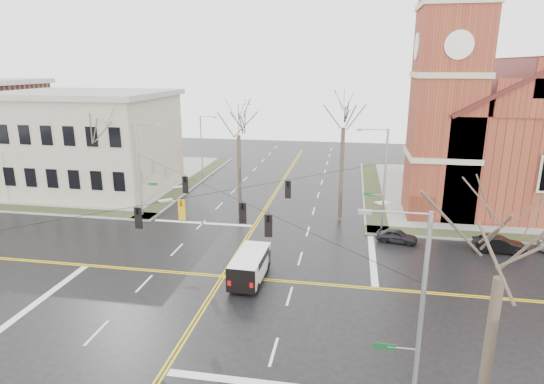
% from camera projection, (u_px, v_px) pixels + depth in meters
% --- Properties ---
extents(ground, '(120.00, 120.00, 0.00)m').
position_uv_depth(ground, '(223.00, 276.00, 31.99)').
color(ground, black).
rests_on(ground, ground).
extents(sidewalks, '(80.00, 80.00, 0.17)m').
position_uv_depth(sidewalks, '(223.00, 275.00, 31.97)').
color(sidewalks, gray).
rests_on(sidewalks, ground).
extents(road_markings, '(100.00, 100.00, 0.01)m').
position_uv_depth(road_markings, '(223.00, 276.00, 31.99)').
color(road_markings, gold).
rests_on(road_markings, ground).
extents(church, '(24.28, 27.48, 27.50)m').
position_uv_depth(church, '(505.00, 122.00, 49.08)').
color(church, maroon).
rests_on(church, ground).
extents(civic_building_a, '(18.00, 14.00, 11.00)m').
position_uv_depth(civic_building_a, '(87.00, 144.00, 53.16)').
color(civic_building_a, gray).
rests_on(civic_building_a, ground).
extents(signal_pole_ne, '(2.75, 0.22, 9.00)m').
position_uv_depth(signal_pole_ne, '(383.00, 177.00, 39.67)').
color(signal_pole_ne, gray).
rests_on(signal_pole_ne, ground).
extents(signal_pole_nw, '(2.75, 0.22, 9.00)m').
position_uv_depth(signal_pole_nw, '(141.00, 167.00, 43.46)').
color(signal_pole_nw, gray).
rests_on(signal_pole_nw, ground).
extents(signal_pole_se, '(2.75, 0.22, 9.00)m').
position_uv_depth(signal_pole_se, '(417.00, 313.00, 17.86)').
color(signal_pole_se, gray).
rests_on(signal_pole_se, ground).
extents(span_wires, '(23.02, 23.02, 0.03)m').
position_uv_depth(span_wires, '(220.00, 192.00, 30.32)').
color(span_wires, black).
rests_on(span_wires, ground).
extents(traffic_signals, '(8.21, 8.26, 1.30)m').
position_uv_depth(traffic_signals, '(218.00, 205.00, 29.89)').
color(traffic_signals, black).
rests_on(traffic_signals, ground).
extents(streetlight_north_a, '(2.30, 0.20, 8.00)m').
position_uv_depth(streetlight_north_a, '(202.00, 144.00, 59.13)').
color(streetlight_north_a, gray).
rests_on(streetlight_north_a, ground).
extents(streetlight_north_b, '(2.30, 0.20, 8.00)m').
position_uv_depth(streetlight_north_b, '(240.00, 125.00, 78.09)').
color(streetlight_north_b, gray).
rests_on(streetlight_north_b, ground).
extents(cargo_van, '(2.08, 5.07, 1.91)m').
position_uv_depth(cargo_van, '(251.00, 264.00, 31.34)').
color(cargo_van, white).
rests_on(cargo_van, ground).
extents(parked_car_a, '(3.54, 2.03, 1.13)m').
position_uv_depth(parked_car_a, '(397.00, 236.00, 38.02)').
color(parked_car_a, black).
rests_on(parked_car_a, ground).
extents(parked_car_b, '(3.98, 1.61, 1.29)m').
position_uv_depth(parked_car_b, '(499.00, 244.00, 35.98)').
color(parked_car_b, black).
rests_on(parked_car_b, ground).
extents(tree_nw_far, '(4.00, 4.00, 10.43)m').
position_uv_depth(tree_nw_far, '(110.00, 136.00, 45.02)').
color(tree_nw_far, '#382E23').
rests_on(tree_nw_far, ground).
extents(tree_nw_near, '(4.00, 4.00, 11.78)m').
position_uv_depth(tree_nw_near, '(238.00, 130.00, 42.40)').
color(tree_nw_near, '#382E23').
rests_on(tree_nw_near, ground).
extents(tree_ne, '(4.00, 4.00, 13.04)m').
position_uv_depth(tree_ne, '(344.00, 121.00, 41.33)').
color(tree_ne, '#382E23').
rests_on(tree_ne, ground).
extents(tree_se, '(4.00, 4.00, 11.52)m').
position_uv_depth(tree_se, '(502.00, 263.00, 14.28)').
color(tree_se, '#382E23').
rests_on(tree_se, ground).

